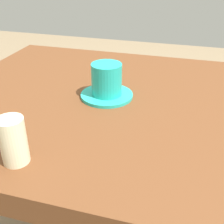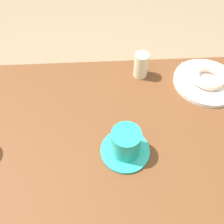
% 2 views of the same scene
% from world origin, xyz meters
% --- Properties ---
extents(table, '(1.11, 0.74, 0.70)m').
position_xyz_m(table, '(0.00, 0.00, 0.62)').
color(table, '#5A331A').
rests_on(table, ground_plane).
extents(coffee_cup, '(0.13, 0.13, 0.09)m').
position_xyz_m(coffee_cup, '(0.13, -0.01, 0.74)').
color(coffee_cup, teal).
rests_on(coffee_cup, table).
extents(sugar_jar, '(0.05, 0.05, 0.09)m').
position_xyz_m(sugar_jar, '(0.20, 0.29, 0.75)').
color(sugar_jar, beige).
rests_on(sugar_jar, table).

